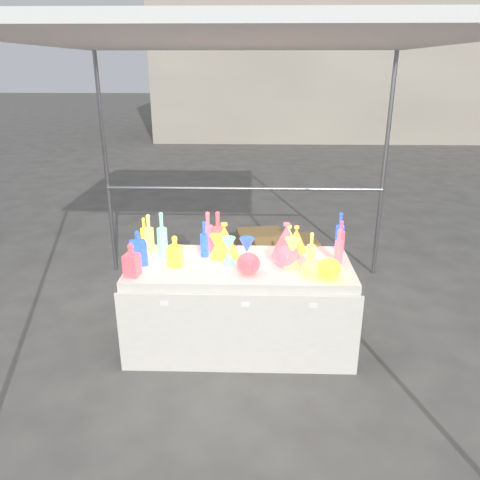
{
  "coord_description": "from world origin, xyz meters",
  "views": [
    {
      "loc": [
        0.1,
        -3.49,
        2.25
      ],
      "look_at": [
        0.0,
        0.0,
        0.95
      ],
      "focal_mm": 35.0,
      "sensor_mm": 36.0,
      "label": 1
    }
  ],
  "objects_px": {
    "display_table": "(240,305)",
    "bottle_0": "(144,232)",
    "globe_0": "(329,270)",
    "decanter_0": "(175,251)",
    "cardboard_box_closed": "(260,246)",
    "lampshade_0": "(224,240)"
  },
  "relations": [
    {
      "from": "bottle_0",
      "to": "lampshade_0",
      "type": "distance_m",
      "value": 0.75
    },
    {
      "from": "globe_0",
      "to": "lampshade_0",
      "type": "height_order",
      "value": "lampshade_0"
    },
    {
      "from": "cardboard_box_closed",
      "to": "bottle_0",
      "type": "distance_m",
      "value": 1.93
    },
    {
      "from": "display_table",
      "to": "decanter_0",
      "type": "distance_m",
      "value": 0.72
    },
    {
      "from": "display_table",
      "to": "decanter_0",
      "type": "relative_size",
      "value": 7.25
    },
    {
      "from": "globe_0",
      "to": "lampshade_0",
      "type": "relative_size",
      "value": 0.61
    },
    {
      "from": "cardboard_box_closed",
      "to": "bottle_0",
      "type": "xyz_separation_m",
      "value": [
        -1.04,
        -1.47,
        0.69
      ]
    },
    {
      "from": "display_table",
      "to": "globe_0",
      "type": "distance_m",
      "value": 0.85
    },
    {
      "from": "cardboard_box_closed",
      "to": "globe_0",
      "type": "height_order",
      "value": "globe_0"
    },
    {
      "from": "display_table",
      "to": "bottle_0",
      "type": "distance_m",
      "value": 1.05
    },
    {
      "from": "decanter_0",
      "to": "lampshade_0",
      "type": "relative_size",
      "value": 0.86
    },
    {
      "from": "decanter_0",
      "to": "cardboard_box_closed",
      "type": "bearing_deg",
      "value": 82.11
    },
    {
      "from": "cardboard_box_closed",
      "to": "decanter_0",
      "type": "distance_m",
      "value": 2.13
    },
    {
      "from": "cardboard_box_closed",
      "to": "globe_0",
      "type": "bearing_deg",
      "value": -86.56
    },
    {
      "from": "lampshade_0",
      "to": "bottle_0",
      "type": "bearing_deg",
      "value": 147.37
    },
    {
      "from": "display_table",
      "to": "cardboard_box_closed",
      "type": "relative_size",
      "value": 3.48
    },
    {
      "from": "decanter_0",
      "to": "lampshade_0",
      "type": "xyz_separation_m",
      "value": [
        0.38,
        0.21,
        0.02
      ]
    },
    {
      "from": "bottle_0",
      "to": "display_table",
      "type": "bearing_deg",
      "value": -22.92
    },
    {
      "from": "display_table",
      "to": "globe_0",
      "type": "relative_size",
      "value": 10.35
    },
    {
      "from": "display_table",
      "to": "bottle_0",
      "type": "xyz_separation_m",
      "value": [
        -0.85,
        0.36,
        0.51
      ]
    },
    {
      "from": "cardboard_box_closed",
      "to": "lampshade_0",
      "type": "distance_m",
      "value": 1.85
    },
    {
      "from": "display_table",
      "to": "decanter_0",
      "type": "height_order",
      "value": "decanter_0"
    }
  ]
}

